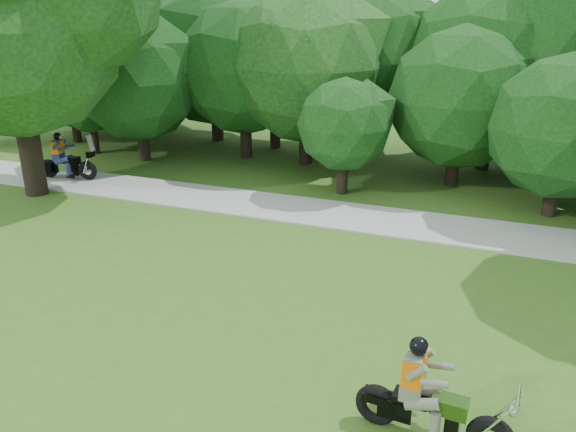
# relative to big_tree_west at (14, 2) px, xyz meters

# --- Properties ---
(ground) EXTENTS (100.00, 100.00, 0.00)m
(ground) POSITION_rel_big_tree_west_xyz_m (10.54, -6.85, -5.76)
(ground) COLOR #36601B
(ground) RESTS_ON ground
(walkway) EXTENTS (60.00, 2.20, 0.06)m
(walkway) POSITION_rel_big_tree_west_xyz_m (10.54, 1.15, -5.73)
(walkway) COLOR #979792
(walkway) RESTS_ON ground
(tree_line) EXTENTS (36.53, 12.12, 7.91)m
(tree_line) POSITION_rel_big_tree_west_xyz_m (8.91, 7.92, -2.05)
(tree_line) COLOR black
(tree_line) RESTS_ON ground
(big_tree_west) EXTENTS (8.64, 6.56, 9.96)m
(big_tree_west) POSITION_rel_big_tree_west_xyz_m (0.00, 0.00, 0.00)
(big_tree_west) COLOR black
(big_tree_west) RESTS_ON ground
(chopper_motorcycle) EXTENTS (2.18, 0.60, 1.56)m
(chopper_motorcycle) POSITION_rel_big_tree_west_xyz_m (13.16, -6.91, -5.18)
(chopper_motorcycle) COLOR black
(chopper_motorcycle) RESTS_ON ground
(touring_motorcycle) EXTENTS (2.10, 0.90, 1.61)m
(touring_motorcycle) POSITION_rel_big_tree_west_xyz_m (-0.17, 1.20, -5.11)
(touring_motorcycle) COLOR black
(touring_motorcycle) RESTS_ON walkway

